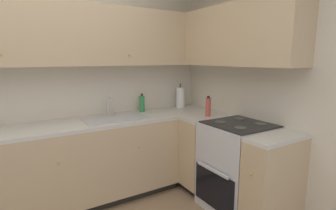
% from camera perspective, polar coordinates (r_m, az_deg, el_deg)
% --- Properties ---
extents(wall_back, '(4.00, 0.05, 2.57)m').
position_cam_1_polar(wall_back, '(3.09, -26.05, 3.92)').
color(wall_back, beige).
rests_on(wall_back, ground_plane).
extents(wall_right, '(0.05, 3.29, 2.57)m').
position_cam_1_polar(wall_right, '(2.70, 25.92, 3.19)').
color(wall_right, beige).
rests_on(wall_right, ground_plane).
extents(lower_cabinets_back, '(1.83, 0.62, 0.87)m').
position_cam_1_polar(lower_cabinets_back, '(3.05, -15.82, -11.94)').
color(lower_cabinets_back, tan).
rests_on(lower_cabinets_back, ground_plane).
extents(countertop_back, '(3.04, 0.60, 0.03)m').
position_cam_1_polar(countertop_back, '(2.91, -16.27, -3.72)').
color(countertop_back, beige).
rests_on(countertop_back, lower_cabinets_back).
extents(lower_cabinets_right, '(0.62, 1.21, 0.87)m').
position_cam_1_polar(lower_cabinets_right, '(2.91, 13.94, -12.91)').
color(lower_cabinets_right, tan).
rests_on(lower_cabinets_right, ground_plane).
extents(countertop_right, '(0.60, 1.21, 0.03)m').
position_cam_1_polar(countertop_right, '(2.77, 14.29, -4.32)').
color(countertop_right, beige).
rests_on(countertop_right, lower_cabinets_right).
extents(oven_range, '(0.68, 0.62, 1.06)m').
position_cam_1_polar(oven_range, '(2.88, 15.00, -12.76)').
color(oven_range, silver).
rests_on(oven_range, ground_plane).
extents(upper_cabinets_back, '(2.72, 0.34, 0.63)m').
position_cam_1_polar(upper_cabinets_back, '(2.94, -21.01, 14.08)').
color(upper_cabinets_back, tan).
extents(upper_cabinets_right, '(0.32, 1.76, 0.63)m').
position_cam_1_polar(upper_cabinets_right, '(3.00, 12.85, 14.38)').
color(upper_cabinets_right, tan).
extents(sink, '(0.69, 0.40, 0.10)m').
position_cam_1_polar(sink, '(2.96, -11.29, -3.72)').
color(sink, '#B7B7BC').
rests_on(sink, countertop_back).
extents(faucet, '(0.07, 0.16, 0.23)m').
position_cam_1_polar(faucet, '(3.12, -12.65, 0.23)').
color(faucet, silver).
rests_on(faucet, countertop_back).
extents(soap_bottle, '(0.07, 0.07, 0.23)m').
position_cam_1_polar(soap_bottle, '(3.28, -5.71, 0.31)').
color(soap_bottle, '#338C4C').
rests_on(soap_bottle, countertop_back).
extents(paper_towel_roll, '(0.11, 0.11, 0.34)m').
position_cam_1_polar(paper_towel_roll, '(3.54, 2.70, 1.67)').
color(paper_towel_roll, white).
rests_on(paper_towel_roll, countertop_back).
extents(oil_bottle, '(0.06, 0.06, 0.24)m').
position_cam_1_polar(oil_bottle, '(3.04, 8.75, -0.39)').
color(oil_bottle, '#BF4C3F').
rests_on(oil_bottle, countertop_right).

